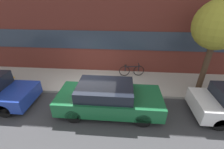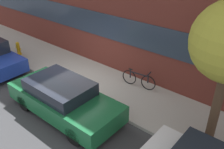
{
  "view_description": "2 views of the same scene",
  "coord_description": "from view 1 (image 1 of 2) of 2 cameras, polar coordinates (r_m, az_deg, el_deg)",
  "views": [
    {
      "loc": [
        1.59,
        -6.13,
        4.52
      ],
      "look_at": [
        1.08,
        0.19,
        1.12
      ],
      "focal_mm": 24.0,
      "sensor_mm": 36.0,
      "label": 1
    },
    {
      "loc": [
        7.0,
        -5.48,
        5.65
      ],
      "look_at": [
        1.88,
        0.59,
        1.22
      ],
      "focal_mm": 40.0,
      "sensor_mm": 36.0,
      "label": 2
    }
  ],
  "objects": [
    {
      "name": "sidewalk_strip",
      "position": [
        8.81,
        -6.45,
        -2.42
      ],
      "size": [
        28.0,
        2.59,
        0.12
      ],
      "color": "#A8A399",
      "rests_on": "ground_plane"
    },
    {
      "name": "street_tree",
      "position": [
        8.08,
        35.46,
        14.88
      ],
      "size": [
        2.12,
        2.12,
        4.32
      ],
      "color": "#473323",
      "rests_on": "sidewalk_strip"
    },
    {
      "name": "bicycle",
      "position": [
        9.09,
        7.53,
        1.64
      ],
      "size": [
        1.5,
        0.44,
        0.74
      ],
      "rotation": [
        0.0,
        0.0,
        0.13
      ],
      "color": "black",
      "rests_on": "sidewalk_strip"
    },
    {
      "name": "parked_car_green",
      "position": [
        6.4,
        -1.37,
        -8.87
      ],
      "size": [
        4.35,
        1.78,
        1.3
      ],
      "color": "#195B33",
      "rests_on": "ground_plane"
    },
    {
      "name": "ground_plane",
      "position": [
        7.78,
        -8.14,
        -7.66
      ],
      "size": [
        56.0,
        56.0,
        0.0
      ],
      "primitive_type": "plane",
      "color": "#38383A"
    },
    {
      "name": "fire_hydrant",
      "position": [
        9.99,
        -34.2,
        -0.9
      ],
      "size": [
        0.46,
        0.26,
        0.71
      ],
      "color": "gold",
      "rests_on": "sidewalk_strip"
    }
  ]
}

